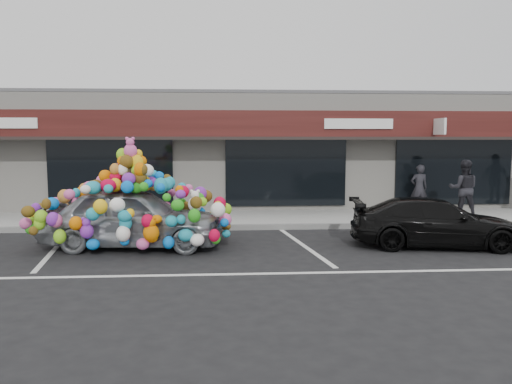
{
  "coord_description": "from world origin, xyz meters",
  "views": [
    {
      "loc": [
        0.84,
        -11.76,
        2.6
      ],
      "look_at": [
        1.7,
        1.4,
        1.22
      ],
      "focal_mm": 35.0,
      "sensor_mm": 36.0,
      "label": 1
    }
  ],
  "objects": [
    {
      "name": "parking_stripe_mid",
      "position": [
        2.8,
        0.2,
        0.0
      ],
      "size": [
        0.73,
        4.37,
        0.01
      ],
      "primitive_type": "cube",
      "rotation": [
        0.0,
        0.0,
        0.14
      ],
      "color": "silver",
      "rests_on": "ground"
    },
    {
      "name": "toy_car",
      "position": [
        -1.35,
        0.31,
        0.91
      ],
      "size": [
        3.13,
        4.76,
        2.69
      ],
      "rotation": [
        0.0,
        0.0,
        1.49
      ],
      "color": "#9A9EA4",
      "rests_on": "ground"
    },
    {
      "name": "pedestrian_b",
      "position": [
        8.4,
        3.43,
        1.06
      ],
      "size": [
        1.07,
        0.95,
        1.83
      ],
      "primitive_type": "imported",
      "rotation": [
        0.0,
        0.0,
        2.8
      ],
      "color": "black",
      "rests_on": "sidewalk"
    },
    {
      "name": "black_sedan",
      "position": [
        5.99,
        -0.06,
        0.59
      ],
      "size": [
        2.26,
        4.29,
        1.18
      ],
      "primitive_type": "imported",
      "rotation": [
        0.0,
        0.0,
        1.42
      ],
      "color": "black",
      "rests_on": "ground"
    },
    {
      "name": "lane_line",
      "position": [
        2.0,
        -2.3,
        0.0
      ],
      "size": [
        14.0,
        0.12,
        0.01
      ],
      "primitive_type": "cube",
      "color": "silver",
      "rests_on": "ground"
    },
    {
      "name": "ground",
      "position": [
        0.0,
        0.0,
        0.0
      ],
      "size": [
        90.0,
        90.0,
        0.0
      ],
      "primitive_type": "plane",
      "color": "black",
      "rests_on": "ground"
    },
    {
      "name": "sidewalk",
      "position": [
        0.0,
        4.0,
        0.07
      ],
      "size": [
        26.0,
        3.0,
        0.15
      ],
      "primitive_type": "cube",
      "color": "#989993",
      "rests_on": "ground"
    },
    {
      "name": "kerb",
      "position": [
        0.0,
        2.5,
        0.07
      ],
      "size": [
        26.0,
        0.18,
        0.16
      ],
      "primitive_type": "cube",
      "color": "slate",
      "rests_on": "ground"
    },
    {
      "name": "shop_building",
      "position": [
        0.0,
        8.44,
        2.16
      ],
      "size": [
        24.0,
        7.2,
        4.31
      ],
      "color": "beige",
      "rests_on": "ground"
    },
    {
      "name": "parking_stripe_left",
      "position": [
        -3.2,
        0.2,
        0.0
      ],
      "size": [
        0.73,
        4.37,
        0.01
      ],
      "primitive_type": "cube",
      "rotation": [
        0.0,
        0.0,
        0.14
      ],
      "color": "silver",
      "rests_on": "ground"
    },
    {
      "name": "pedestrian_a",
      "position": [
        7.52,
        4.83,
        0.95
      ],
      "size": [
        0.59,
        0.4,
        1.61
      ],
      "primitive_type": "imported",
      "rotation": [
        0.0,
        0.0,
        3.12
      ],
      "color": "black",
      "rests_on": "sidewalk"
    }
  ]
}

